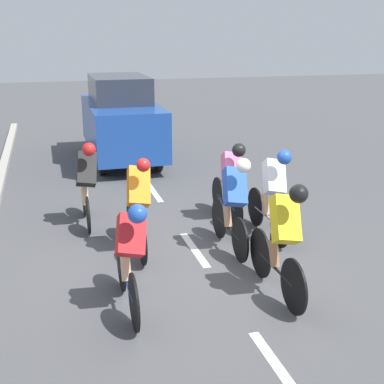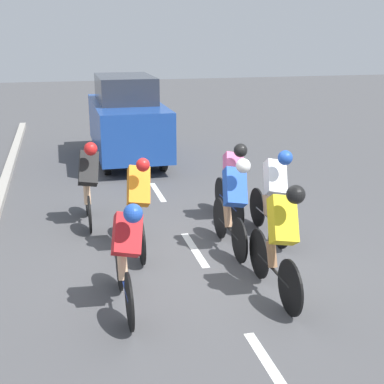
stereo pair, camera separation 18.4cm
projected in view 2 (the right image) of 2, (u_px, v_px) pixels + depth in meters
ground_plane at (199, 257)px, 8.13m from camera, size 60.00×60.00×0.00m
lane_stripe_near at (272, 370)px, 5.43m from camera, size 0.12×1.40×0.01m
lane_stripe_mid at (195, 249)px, 8.40m from camera, size 0.12×1.40×0.01m
lane_stripe_far at (158, 192)px, 11.37m from camera, size 0.12×1.40×0.01m
cyclist_white at (273, 191)px, 8.65m from camera, size 0.43×1.70×1.53m
cyclist_blue at (233, 202)px, 8.13m from camera, size 0.41×1.68×1.53m
cyclist_pink at (232, 179)px, 9.43m from camera, size 0.41×1.65×1.47m
cyclist_red at (126, 253)px, 6.38m from camera, size 0.42×1.70×1.45m
cyclist_yellow at (280, 237)px, 6.69m from camera, size 0.41×1.74×1.57m
cyclist_orange at (138, 203)px, 8.10m from camera, size 0.40×1.75×1.55m
cyclist_black at (89, 180)px, 9.25m from camera, size 0.40×1.59×1.53m
support_car at (127, 119)px, 13.88m from camera, size 1.70×4.20×2.18m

